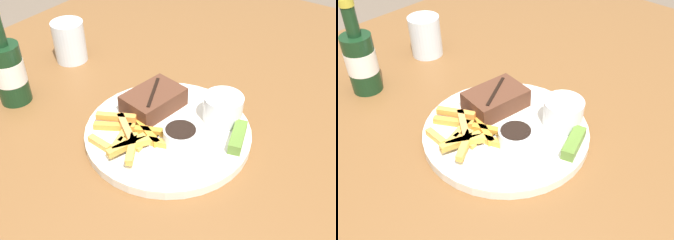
% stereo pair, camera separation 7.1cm
% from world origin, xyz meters
% --- Properties ---
extents(dining_table, '(1.53, 1.25, 0.74)m').
position_xyz_m(dining_table, '(0.00, 0.00, 0.68)').
color(dining_table, brown).
rests_on(dining_table, ground_plane).
extents(dinner_plate, '(0.30, 0.30, 0.02)m').
position_xyz_m(dinner_plate, '(0.00, 0.00, 0.75)').
color(dinner_plate, silver).
rests_on(dinner_plate, dining_table).
extents(steak_portion, '(0.12, 0.09, 0.04)m').
position_xyz_m(steak_portion, '(0.03, 0.06, 0.77)').
color(steak_portion, '#512D1E').
rests_on(steak_portion, dinner_plate).
extents(fries_pile, '(0.12, 0.16, 0.02)m').
position_xyz_m(fries_pile, '(-0.07, 0.04, 0.77)').
color(fries_pile, gold).
rests_on(fries_pile, dinner_plate).
extents(coleslaw_cup, '(0.07, 0.07, 0.05)m').
position_xyz_m(coleslaw_cup, '(0.08, -0.07, 0.78)').
color(coleslaw_cup, white).
rests_on(coleslaw_cup, dinner_plate).
extents(dipping_sauce_cup, '(0.06, 0.06, 0.03)m').
position_xyz_m(dipping_sauce_cup, '(-0.02, -0.04, 0.77)').
color(dipping_sauce_cup, silver).
rests_on(dipping_sauce_cup, dinner_plate).
extents(pickle_spear, '(0.08, 0.04, 0.02)m').
position_xyz_m(pickle_spear, '(0.04, -0.12, 0.77)').
color(pickle_spear, '#567A2D').
rests_on(pickle_spear, dinner_plate).
extents(fork_utensil, '(0.13, 0.02, 0.00)m').
position_xyz_m(fork_utensil, '(-0.08, 0.01, 0.76)').
color(fork_utensil, '#B7B7BC').
rests_on(fork_utensil, dinner_plate).
extents(beer_bottle, '(0.06, 0.06, 0.20)m').
position_xyz_m(beer_bottle, '(-0.09, 0.32, 0.81)').
color(beer_bottle, '#143319').
rests_on(beer_bottle, dining_table).
extents(drinking_glass, '(0.07, 0.07, 0.10)m').
position_xyz_m(drinking_glass, '(0.09, 0.35, 0.79)').
color(drinking_glass, silver).
rests_on(drinking_glass, dining_table).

